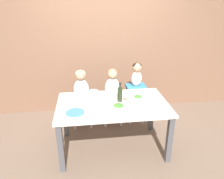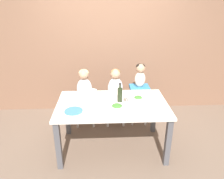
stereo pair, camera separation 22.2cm
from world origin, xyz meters
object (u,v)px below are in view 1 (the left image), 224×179
object	(u,v)px
chair_far_left	(82,104)
wine_bottle	(120,94)
paper_towel_roll	(94,100)
salad_bowl_small	(138,98)
salad_bowl_large	(119,107)
dinner_plate_front_left	(75,112)
person_child_left	(81,84)
dinner_plate_back_left	(81,97)
dinner_plate_back_right	(144,94)
chair_right_highchair	(136,94)
person_baby_right	(137,72)
person_child_center	(112,83)
chair_far_center	(112,103)
wine_glass_near	(127,95)

from	to	relation	value
chair_far_left	wine_bottle	size ratio (longest dim) A/B	1.70
paper_towel_roll	salad_bowl_small	world-z (taller)	paper_towel_roll
salad_bowl_large	dinner_plate_front_left	xyz separation A→B (m)	(-0.56, 0.00, -0.04)
person_child_left	dinner_plate_front_left	bearing A→B (deg)	-94.64
dinner_plate_back_left	dinner_plate_back_right	bearing A→B (deg)	-0.23
chair_right_highchair	person_baby_right	distance (m)	0.41
chair_right_highchair	person_child_center	distance (m)	0.48
chair_far_center	salad_bowl_large	world-z (taller)	salad_bowl_large
person_child_left	dinner_plate_back_left	size ratio (longest dim) A/B	2.28
salad_bowl_large	dinner_plate_back_right	distance (m)	0.64
dinner_plate_front_left	dinner_plate_back_left	xyz separation A→B (m)	(0.08, 0.45, 0.00)
chair_right_highchair	chair_far_left	bearing A→B (deg)	-180.00
chair_right_highchair	wine_bottle	xyz separation A→B (m)	(-0.39, -0.65, 0.32)
wine_glass_near	salad_bowl_small	bearing A→B (deg)	17.06
chair_far_center	person_child_left	world-z (taller)	person_child_left
paper_towel_roll	chair_far_center	bearing A→B (deg)	66.66
salad_bowl_small	person_baby_right	bearing A→B (deg)	78.44
person_child_center	salad_bowl_large	distance (m)	0.92
salad_bowl_large	person_baby_right	bearing A→B (deg)	63.77
chair_far_center	person_child_left	size ratio (longest dim) A/B	0.88
person_baby_right	person_child_left	bearing A→B (deg)	-179.97
salad_bowl_large	wine_glass_near	bearing A→B (deg)	51.82
person_child_left	dinner_plate_front_left	xyz separation A→B (m)	(-0.07, -0.92, -0.02)
chair_far_center	salad_bowl_large	distance (m)	1.00
wine_bottle	salad_bowl_small	bearing A→B (deg)	-6.00
wine_bottle	dinner_plate_back_right	xyz separation A→B (m)	(0.40, 0.19, -0.10)
chair_far_center	salad_bowl_small	xyz separation A→B (m)	(0.28, -0.68, 0.39)
person_baby_right	dinner_plate_front_left	bearing A→B (deg)	-137.82
salad_bowl_small	dinner_plate_back_right	size ratio (longest dim) A/B	0.55
person_baby_right	salad_bowl_large	xyz separation A→B (m)	(-0.45, -0.92, -0.16)
chair_right_highchair	wine_glass_near	distance (m)	0.86
paper_towel_roll	salad_bowl_large	bearing A→B (deg)	-18.03
person_child_left	salad_bowl_small	size ratio (longest dim) A/B	4.16
wine_bottle	dinner_plate_back_left	distance (m)	0.59
person_child_center	dinner_plate_back_right	size ratio (longest dim) A/B	2.28
wine_bottle	paper_towel_roll	xyz separation A→B (m)	(-0.37, -0.16, 0.01)
salad_bowl_large	wine_bottle	bearing A→B (deg)	77.41
person_baby_right	dinner_plate_front_left	size ratio (longest dim) A/B	1.72
person_child_left	dinner_plate_back_right	bearing A→B (deg)	-26.35
person_child_center	wine_glass_near	distance (m)	0.75
chair_far_left	salad_bowl_small	bearing A→B (deg)	-40.32
wine_glass_near	chair_far_center	bearing A→B (deg)	98.57
wine_glass_near	dinner_plate_front_left	xyz separation A→B (m)	(-0.71, -0.19, -0.12)
wine_bottle	paper_towel_roll	world-z (taller)	wine_bottle
wine_bottle	dinner_plate_front_left	world-z (taller)	wine_bottle
chair_right_highchair	person_child_center	size ratio (longest dim) A/B	1.28
dinner_plate_front_left	person_child_center	bearing A→B (deg)	56.93
chair_right_highchair	person_child_center	world-z (taller)	person_child_center
person_baby_right	wine_bottle	bearing A→B (deg)	-121.03
salad_bowl_small	chair_far_center	bearing A→B (deg)	112.17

